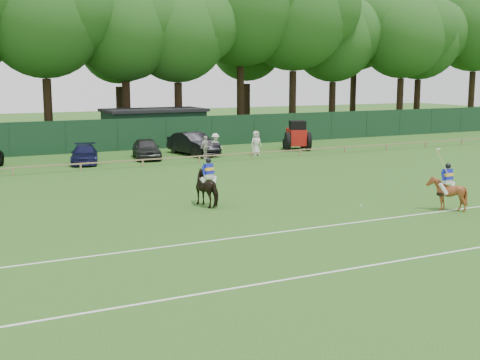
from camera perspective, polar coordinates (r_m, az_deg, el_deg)
ground at (r=25.30m, az=2.06°, el=-4.22°), size 160.00×160.00×0.00m
horse_dark at (r=29.24m, az=-2.80°, el=-0.72°), size 1.25×2.07×1.63m
horse_chestnut at (r=29.65m, az=17.90°, el=-1.14°), size 1.23×1.38×1.51m
sedan_navy at (r=44.19m, az=-13.66°, el=2.23°), size 2.75×4.53×1.23m
hatch_grey at (r=45.76m, az=-8.32°, el=2.78°), size 2.50×4.50×1.45m
estate_black at (r=47.67m, az=-4.18°, el=3.24°), size 2.51×5.21×1.65m
spectator_left at (r=46.23m, az=-2.21°, el=3.11°), size 1.12×0.67×1.71m
spectator_mid at (r=45.12m, az=-3.10°, el=2.90°), size 1.04×0.83×1.65m
spectator_right at (r=47.13m, az=1.44°, el=3.29°), size 0.93×0.66×1.80m
rider_dark at (r=29.11m, az=-2.80°, el=0.70°), size 0.93×0.46×1.41m
rider_chestnut at (r=29.53m, az=17.98°, el=0.20°), size 0.94×0.58×2.05m
polo_ball at (r=29.61m, az=10.67°, el=-2.26°), size 0.09×0.09×0.09m
pitch_lines at (r=22.40m, az=6.40°, el=-6.07°), size 60.00×5.10×0.01m
pitch_rail at (r=41.64m, az=-9.97°, el=1.69°), size 62.10×0.10×0.50m
perimeter_fence at (r=50.18m, az=-13.00°, el=3.83°), size 92.08×0.08×2.50m
utility_shed at (r=54.71m, az=-7.65°, el=4.74°), size 8.40×4.40×3.04m
tree_row at (r=58.50m, az=-12.94°, el=3.37°), size 96.00×12.00×21.00m
tractor at (r=50.72m, az=5.06°, el=3.91°), size 2.68×3.22×2.31m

